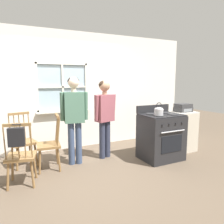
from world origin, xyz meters
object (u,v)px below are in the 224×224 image
at_px(chair_near_wall, 50,145).
at_px(chair_center_cluster, 23,142).
at_px(person_elderly_left, 74,112).
at_px(kettle, 159,111).
at_px(potted_plant, 75,107).
at_px(stereo, 183,108).
at_px(chair_by_window, 21,157).
at_px(stove, 161,136).
at_px(handbag, 16,137).
at_px(side_counter, 181,131).
at_px(person_teen_center, 105,111).

relative_size(chair_near_wall, chair_center_cluster, 1.00).
xyz_separation_m(person_elderly_left, kettle, (1.46, -0.65, 0.01)).
relative_size(chair_center_cluster, kettle, 4.05).
distance_m(potted_plant, stereo, 2.47).
relative_size(chair_by_window, chair_near_wall, 1.00).
relative_size(stove, potted_plant, 4.41).
height_order(handbag, side_counter, handbag).
relative_size(handbag, stereo, 0.90).
bearing_deg(stove, person_teen_center, 149.53).
xyz_separation_m(chair_near_wall, handbag, (-0.56, -0.65, 0.38)).
height_order(chair_near_wall, stereo, stereo).
relative_size(chair_center_cluster, handbag, 3.26).
relative_size(person_teen_center, side_counter, 1.77).
bearing_deg(stove, person_elderly_left, 162.44).
relative_size(potted_plant, side_counter, 0.27).
distance_m(person_elderly_left, handbag, 1.26).
height_order(chair_center_cluster, stereo, stereo).
xyz_separation_m(person_elderly_left, handbag, (-1.04, -0.69, -0.18)).
bearing_deg(potted_plant, chair_near_wall, -128.27).
bearing_deg(chair_center_cluster, kettle, -36.21).
height_order(chair_near_wall, stove, stove).
distance_m(potted_plant, side_counter, 2.51).
bearing_deg(stove, chair_center_cluster, 160.76).
height_order(chair_near_wall, chair_center_cluster, same).
bearing_deg(kettle, stereo, 19.70).
bearing_deg(chair_by_window, side_counter, -163.84).
bearing_deg(stove, handbag, -176.36).
distance_m(stove, stereo, 0.96).
height_order(kettle, stereo, kettle).
bearing_deg(person_teen_center, chair_near_wall, 169.45).
xyz_separation_m(side_counter, stereo, (0.00, -0.02, 0.54)).
relative_size(chair_center_cluster, stereo, 2.94).
distance_m(chair_by_window, person_teen_center, 1.81).
distance_m(person_teen_center, stereo, 1.80).
relative_size(chair_by_window, stove, 0.92).
bearing_deg(person_teen_center, kettle, -56.90).
bearing_deg(side_counter, potted_plant, 149.75).
bearing_deg(potted_plant, chair_by_window, -132.35).
distance_m(chair_near_wall, handbag, 0.94).
distance_m(handbag, stereo, 3.49).
bearing_deg(chair_center_cluster, person_elderly_left, -35.12).
bearing_deg(kettle, person_elderly_left, 156.02).
distance_m(person_teen_center, handbag, 1.86).
bearing_deg(stove, chair_near_wall, 167.23).
height_order(chair_near_wall, kettle, kettle).
bearing_deg(chair_near_wall, side_counter, 91.91).
bearing_deg(chair_center_cluster, chair_near_wall, -57.17).
bearing_deg(handbag, chair_near_wall, 49.25).
xyz_separation_m(person_elderly_left, side_counter, (2.42, -0.29, -0.56)).
xyz_separation_m(person_elderly_left, potted_plant, (0.30, 0.95, -0.02)).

